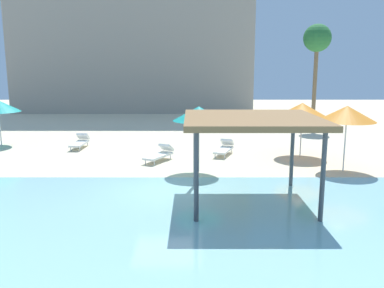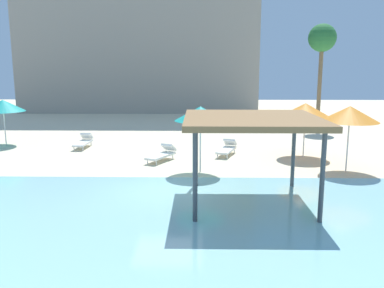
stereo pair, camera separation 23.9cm
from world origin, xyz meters
name	(u,v)px [view 1 (the left image)]	position (x,y,z in m)	size (l,w,h in m)	color
ground_plane	(169,190)	(0.00, 0.00, 0.00)	(80.00, 80.00, 0.00)	beige
lagoon_water	(155,255)	(0.00, -5.25, 0.02)	(44.00, 13.50, 0.04)	#8CC6CC
shade_pavilion	(253,122)	(2.80, -1.37, 2.66)	(4.25, 4.25, 2.83)	#42474C
beach_umbrella_orange_0	(304,110)	(6.28, 5.60, 2.30)	(2.45, 2.45, 2.64)	silver
beach_umbrella_orange_1	(349,114)	(7.39, 2.76, 2.45)	(2.38, 2.38, 2.78)	silver
beach_umbrella_teal_2	(0,106)	(-9.87, 8.37, 2.23)	(2.38, 2.38, 2.56)	silver
beach_umbrella_teal_3	(200,114)	(1.18, 2.47, 2.48)	(2.15, 2.15, 2.78)	silver
lounge_chair_0	(82,142)	(-5.23, 7.68, 0.33)	(0.67, 1.92, 0.74)	white
lounge_chair_2	(226,148)	(2.54, 5.92, 0.33)	(1.18, 1.99, 0.74)	white
lounge_chair_4	(162,154)	(-0.61, 4.57, 0.33)	(1.40, 1.96, 0.74)	white
palm_tree_0	(319,41)	(9.52, 14.63, 6.09)	(1.90, 1.90, 7.25)	brown
hotel_block_0	(137,13)	(-4.76, 28.51, 9.62)	(22.73, 9.58, 19.23)	#9E9384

